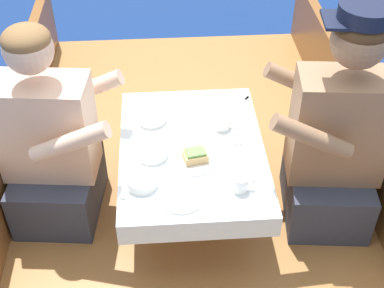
{
  "coord_description": "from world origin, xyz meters",
  "views": [
    {
      "loc": [
        -0.12,
        -1.9,
        2.17
      ],
      "look_at": [
        0.0,
        -0.15,
        0.67
      ],
      "focal_mm": 50.0,
      "sensor_mm": 36.0,
      "label": 1
    }
  ],
  "objects": [
    {
      "name": "utensil_knife_port",
      "position": [
        0.02,
        0.12,
        0.65
      ],
      "size": [
        0.02,
        0.17,
        0.0
      ],
      "rotation": [
        0.0,
        0.0,
        1.54
      ],
      "color": "silver",
      "rests_on": "cockpit_table"
    },
    {
      "name": "coffee_cup_port",
      "position": [
        0.17,
        -0.42,
        0.69
      ],
      "size": [
        0.09,
        0.06,
        0.07
      ],
      "color": "white",
      "rests_on": "cockpit_table"
    },
    {
      "name": "cockpit_table",
      "position": [
        0.0,
        -0.15,
        0.61
      ],
      "size": [
        0.63,
        0.86,
        0.39
      ],
      "color": "#B2B2B7",
      "rests_on": "boat_deck"
    },
    {
      "name": "coffee_cup_starboard",
      "position": [
        0.14,
        -0.02,
        0.68
      ],
      "size": [
        0.11,
        0.08,
        0.06
      ],
      "color": "white",
      "rests_on": "cockpit_table"
    },
    {
      "name": "gunwale_port",
      "position": [
        -0.87,
        0.0,
        0.46
      ],
      "size": [
        0.06,
        3.03,
        0.4
      ],
      "primitive_type": "cube",
      "color": "brown",
      "rests_on": "boat_deck"
    },
    {
      "name": "bowl_center_far",
      "position": [
        -0.17,
        -0.19,
        0.67
      ],
      "size": [
        0.13,
        0.13,
        0.04
      ],
      "color": "white",
      "rests_on": "cockpit_table"
    },
    {
      "name": "plate_sandwich",
      "position": [
        0.01,
        -0.24,
        0.66
      ],
      "size": [
        0.19,
        0.19,
        0.01
      ],
      "color": "white",
      "rests_on": "cockpit_table"
    },
    {
      "name": "utensil_spoon_center",
      "position": [
        0.2,
        -0.18,
        0.65
      ],
      "size": [
        0.04,
        0.17,
        0.01
      ],
      "rotation": [
        0.0,
        0.0,
        1.48
      ],
      "color": "silver",
      "rests_on": "cockpit_table"
    },
    {
      "name": "bowl_starboard_near",
      "position": [
        -0.17,
        0.06,
        0.67
      ],
      "size": [
        0.13,
        0.13,
        0.04
      ],
      "color": "white",
      "rests_on": "cockpit_table"
    },
    {
      "name": "bowl_port_near",
      "position": [
        -0.22,
        -0.37,
        0.67
      ],
      "size": [
        0.12,
        0.12,
        0.04
      ],
      "color": "white",
      "rests_on": "cockpit_table"
    },
    {
      "name": "utensil_fork_starboard",
      "position": [
        0.26,
        0.16,
        0.65
      ],
      "size": [
        0.12,
        0.15,
        0.0
      ],
      "rotation": [
        0.0,
        0.0,
        0.91
      ],
      "color": "silver",
      "rests_on": "cockpit_table"
    },
    {
      "name": "boat_deck",
      "position": [
        0.0,
        0.0,
        0.13
      ],
      "size": [
        1.79,
        3.03,
        0.26
      ],
      "primitive_type": "cube",
      "color": "#9E6B38",
      "rests_on": "ground_plane"
    },
    {
      "name": "utensil_spoon_port",
      "position": [
        -0.26,
        -0.46,
        0.65
      ],
      "size": [
        0.13,
        0.13,
        0.01
      ],
      "rotation": [
        0.0,
        0.0,
        2.3
      ],
      "color": "silver",
      "rests_on": "cockpit_table"
    },
    {
      "name": "person_port",
      "position": [
        -0.61,
        -0.1,
        0.65
      ],
      "size": [
        0.55,
        0.49,
        0.97
      ],
      "rotation": [
        0.0,
        0.0,
        -0.11
      ],
      "color": "#333847",
      "rests_on": "boat_deck"
    },
    {
      "name": "person_starboard",
      "position": [
        0.61,
        -0.2,
        0.7
      ],
      "size": [
        0.55,
        0.49,
        1.06
      ],
      "rotation": [
        0.0,
        0.0,
        3.04
      ],
      "color": "#333847",
      "rests_on": "boat_deck"
    },
    {
      "name": "gunwale_starboard",
      "position": [
        0.87,
        0.0,
        0.46
      ],
      "size": [
        0.06,
        3.03,
        0.4
      ],
      "primitive_type": "cube",
      "color": "brown",
      "rests_on": "boat_deck"
    },
    {
      "name": "ground_plane",
      "position": [
        0.0,
        0.0,
        0.0
      ],
      "size": [
        60.0,
        60.0,
        0.0
      ],
      "primitive_type": "plane",
      "color": "navy"
    },
    {
      "name": "plate_bread",
      "position": [
        -0.06,
        -0.45,
        0.66
      ],
      "size": [
        0.18,
        0.18,
        0.01
      ],
      "color": "white",
      "rests_on": "cockpit_table"
    },
    {
      "name": "sandwich",
      "position": [
        0.01,
        -0.24,
        0.68
      ],
      "size": [
        0.11,
        0.09,
        0.05
      ],
      "rotation": [
        0.0,
        0.0,
        0.19
      ],
      "color": "tan",
      "rests_on": "plate_sandwich"
    }
  ]
}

